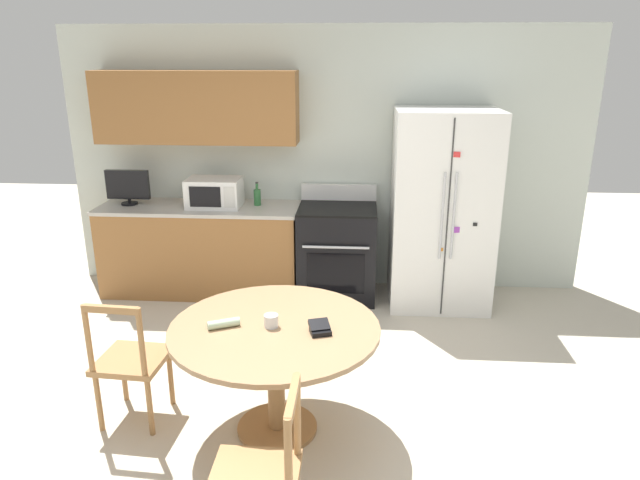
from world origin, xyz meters
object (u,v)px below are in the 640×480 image
Objects in this scene: microwave at (214,193)px; countertop_tv at (128,186)px; candle_glass at (271,322)px; dining_chair_near at (260,479)px; refrigerator at (442,210)px; dining_chair_left at (130,361)px; counter_bottle at (257,197)px; wallet at (320,329)px; oven_range at (337,251)px.

microwave is 0.87m from countertop_tv.
countertop_tv reaches higher than candle_glass.
dining_chair_near is (0.97, -3.17, -0.61)m from microwave.
refrigerator reaches higher than microwave.
dining_chair_near is at bearing -84.98° from candle_glass.
microwave is at bearing 17.21° from dining_chair_near.
dining_chair_left is at bearing 45.76° from dining_chair_near.
counter_bottle is at bearing 101.87° from candle_glass.
dining_chair_near is at bearing -103.77° from wallet.
refrigerator reaches higher than dining_chair_near.
wallet is (0.22, 0.89, 0.34)m from dining_chair_near.
oven_range is (-0.98, 0.06, -0.46)m from refrigerator.
countertop_tv is 2.86m from candle_glass.
countertop_tv is (-2.07, 0.03, 0.62)m from oven_range.
refrigerator reaches higher than counter_bottle.
countertop_tv is at bearing 128.20° from candle_glass.
microwave is (-1.20, 0.02, 0.57)m from oven_range.
countertop_tv reaches higher than dining_chair_near.
counter_bottle reaches higher than candle_glass.
dining_chair_near is (-1.22, -3.09, -0.50)m from refrigerator.
oven_range is at bearing -4.08° from dining_chair_near.
oven_range is 1.20× the size of dining_chair_left.
wallet is at bearing -48.04° from countertop_tv.
candle_glass is (-0.32, -2.20, 0.31)m from oven_range.
oven_range is 6.87× the size of wallet.
counter_bottle is at bearing 173.21° from oven_range.
counter_bottle is (1.28, 0.06, -0.10)m from countertop_tv.
counter_bottle reaches higher than oven_range.
refrigerator reaches higher than countertop_tv.
microwave is at bearing 92.61° from dining_chair_left.
wallet is (0.30, -0.06, -0.01)m from candle_glass.
countertop_tv is at bearing 178.18° from refrigerator.
oven_range is 2.28m from wallet.
counter_bottle is 0.26× the size of dining_chair_left.
candle_glass is (0.48, -2.30, -0.21)m from counter_bottle.
counter_bottle is 1.48× the size of wallet.
counter_bottle is at bearing 10.02° from dining_chair_near.
microwave reaches higher than dining_chair_near.
oven_range is at bearing -0.90° from countertop_tv.
counter_bottle is at bearing 108.44° from wallet.
wallet is at bearing -1.04° from dining_chair_left.
oven_range is 2.09× the size of microwave.
dining_chair_near is (1.84, -3.18, -0.65)m from countertop_tv.
candle_glass is at bearing -68.14° from microwave.
countertop_tv is 4.94× the size of candle_glass.
dining_chair_left is 1.00× the size of dining_chair_near.
dining_chair_left is at bearing -101.46° from counter_bottle.
oven_range is at bearing 81.85° from candle_glass.
oven_range is 2.53× the size of countertop_tv.
dining_chair_left is (-1.25, -2.15, -0.03)m from oven_range.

